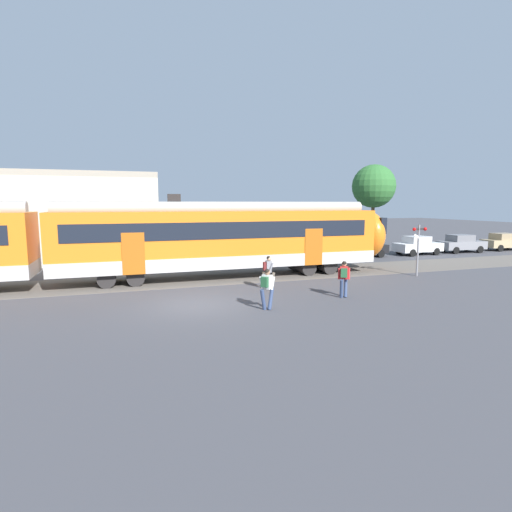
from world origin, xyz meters
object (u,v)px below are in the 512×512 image
object	(u,v)px
pedestrian_red	(344,276)
parked_car_tan	(504,242)
pedestrian_grey	(268,270)
parked_car_grey	(461,243)
parked_car_white	(418,245)
crossing_signal	(419,242)
pedestrian_white	(267,286)
parked_car_black	(361,247)

from	to	relation	value
pedestrian_red	parked_car_tan	distance (m)	26.17
pedestrian_grey	parked_car_tan	xyz separation A→B (m)	(26.08, 8.87, -0.21)
parked_car_grey	parked_car_white	bearing A→B (deg)	-178.43
pedestrian_grey	crossing_signal	bearing A→B (deg)	3.84
pedestrian_grey	parked_car_grey	size ratio (longest dim) A/B	0.41
pedestrian_white	pedestrian_grey	world-z (taller)	same
parked_car_white	parked_car_tan	distance (m)	9.74
parked_car_white	parked_car_grey	distance (m)	4.72
parked_car_white	pedestrian_white	bearing A→B (deg)	-145.28
parked_car_tan	crossing_signal	xyz separation A→B (m)	(-16.55, -8.23, 1.23)
pedestrian_grey	crossing_signal	world-z (taller)	crossing_signal
parked_car_tan	pedestrian_white	bearing A→B (deg)	-155.55
parked_car_black	parked_car_white	size ratio (longest dim) A/B	0.99
pedestrian_red	pedestrian_grey	bearing A→B (deg)	133.72
pedestrian_red	parked_car_tan	world-z (taller)	pedestrian_red
parked_car_white	parked_car_tan	size ratio (longest dim) A/B	1.00
parked_car_white	parked_car_grey	size ratio (longest dim) A/B	1.00
parked_car_grey	crossing_signal	bearing A→B (deg)	-144.76
pedestrian_grey	parked_car_black	xyz separation A→B (m)	(11.10, 8.85, -0.21)
crossing_signal	parked_car_grey	bearing A→B (deg)	35.24
pedestrian_white	parked_car_black	xyz separation A→B (m)	(12.49, 12.47, -0.21)
crossing_signal	parked_car_black	bearing A→B (deg)	79.11
pedestrian_white	parked_car_black	distance (m)	17.65
parked_car_black	parked_car_grey	xyz separation A→B (m)	(9.95, -0.07, 0.00)
parked_car_black	crossing_signal	size ratio (longest dim) A/B	1.35
parked_car_grey	parked_car_tan	xyz separation A→B (m)	(5.02, 0.08, 0.00)
parked_car_black	crossing_signal	xyz separation A→B (m)	(-1.58, -8.21, 1.23)
parked_car_black	pedestrian_grey	bearing A→B (deg)	-141.44
pedestrian_white	parked_car_grey	distance (m)	25.64
pedestrian_white	pedestrian_grey	size ratio (longest dim) A/B	1.00
pedestrian_grey	pedestrian_red	bearing A→B (deg)	-46.28
parked_car_white	crossing_signal	size ratio (longest dim) A/B	1.36
pedestrian_grey	pedestrian_red	xyz separation A→B (m)	(2.62, -2.74, 0.00)
parked_car_tan	parked_car_grey	bearing A→B (deg)	-179.09
pedestrian_white	parked_car_white	world-z (taller)	pedestrian_white
pedestrian_red	parked_car_white	world-z (taller)	pedestrian_red
parked_car_grey	parked_car_tan	world-z (taller)	same
pedestrian_red	parked_car_black	distance (m)	14.37
pedestrian_white	parked_car_white	distance (m)	21.55
pedestrian_white	crossing_signal	size ratio (longest dim) A/B	0.56
pedestrian_grey	parked_car_grey	bearing A→B (deg)	22.65
pedestrian_grey	parked_car_tan	distance (m)	27.54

